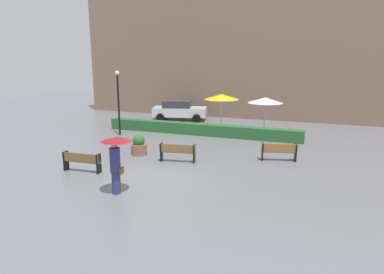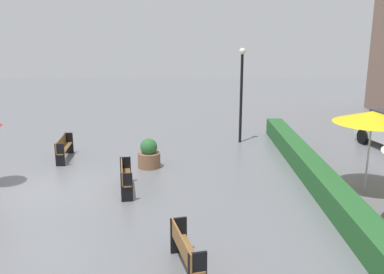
{
  "view_description": "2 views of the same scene",
  "coord_description": "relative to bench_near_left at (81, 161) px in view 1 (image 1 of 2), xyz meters",
  "views": [
    {
      "loc": [
        6.19,
        -12.27,
        4.83
      ],
      "look_at": [
        0.52,
        3.1,
        1.1
      ],
      "focal_mm": 32.33,
      "sensor_mm": 36.0,
      "label": 1
    },
    {
      "loc": [
        12.67,
        4.28,
        5.02
      ],
      "look_at": [
        -1.01,
        4.43,
        1.47
      ],
      "focal_mm": 40.47,
      "sensor_mm": 36.0,
      "label": 2
    }
  ],
  "objects": [
    {
      "name": "hedge_strip",
      "position": [
        2.4,
        8.86,
        -0.15
      ],
      "size": [
        12.88,
        0.7,
        0.72
      ],
      "primitive_type": "cube",
      "color": "#28602D",
      "rests_on": "ground"
    },
    {
      "name": "pedestrian_with_umbrella",
      "position": [
        2.81,
        -1.6,
        0.94
      ],
      "size": [
        1.12,
        1.12,
        2.13
      ],
      "color": "navy",
      "rests_on": "ground"
    },
    {
      "name": "patio_umbrella_yellow",
      "position": [
        3.41,
        10.25,
        1.85
      ],
      "size": [
        2.28,
        2.28,
        2.54
      ],
      "color": "silver",
      "rests_on": "ground"
    },
    {
      "name": "ground_plane",
      "position": [
        3.28,
        0.46,
        -0.51
      ],
      "size": [
        60.0,
        60.0,
        0.0
      ],
      "primitive_type": "plane",
      "color": "slate"
    },
    {
      "name": "bench_far_right",
      "position": [
        7.85,
        4.69,
        -0.01
      ],
      "size": [
        1.71,
        0.77,
        0.86
      ],
      "color": "olive",
      "rests_on": "ground"
    },
    {
      "name": "parked_car",
      "position": [
        -0.98,
        13.55,
        0.3
      ],
      "size": [
        4.49,
        2.73,
        1.57
      ],
      "color": "silver",
      "rests_on": "ground"
    },
    {
      "name": "building_facade",
      "position": [
        3.28,
        16.46,
        4.77
      ],
      "size": [
        28.0,
        1.2,
        10.57
      ],
      "primitive_type": "cube",
      "color": "#846656",
      "rests_on": "ground"
    },
    {
      "name": "lamp_post",
      "position": [
        -2.47,
        7.06,
        1.98
      ],
      "size": [
        0.28,
        0.28,
        4.09
      ],
      "color": "black",
      "rests_on": "ground"
    },
    {
      "name": "bench_mid_center",
      "position": [
        3.34,
        2.81,
        0.01
      ],
      "size": [
        1.75,
        0.6,
        0.87
      ],
      "color": "brown",
      "rests_on": "ground"
    },
    {
      "name": "planter_pot",
      "position": [
        0.97,
        3.35,
        -0.05
      ],
      "size": [
        0.82,
        0.82,
        1.07
      ],
      "color": "brown",
      "rests_on": "ground"
    },
    {
      "name": "bench_near_left",
      "position": [
        0.0,
        0.0,
        0.0
      ],
      "size": [
        1.78,
        0.44,
        0.85
      ],
      "color": "brown",
      "rests_on": "ground"
    },
    {
      "name": "patio_umbrella_white",
      "position": [
        6.23,
        10.52,
        1.71
      ],
      "size": [
        2.24,
        2.24,
        2.4
      ],
      "color": "silver",
      "rests_on": "ground"
    }
  ]
}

